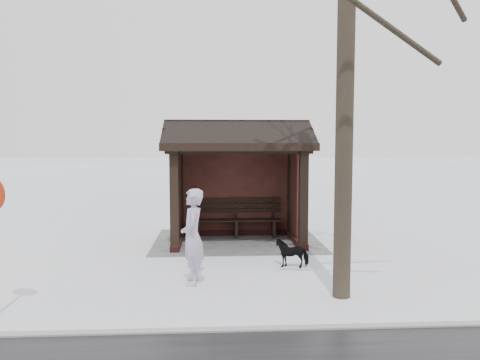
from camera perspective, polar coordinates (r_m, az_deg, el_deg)
name	(u,v)px	position (r m, az deg, el deg)	size (l,w,h in m)	color
ground	(237,243)	(11.93, -0.32, -7.64)	(120.00, 120.00, 0.00)	white
kerb	(259,330)	(6.68, 2.31, -17.79)	(120.00, 0.15, 0.06)	gray
trampled_patch	(237,241)	(12.12, -0.37, -7.40)	(4.20, 3.20, 0.02)	gray
bus_shelter	(237,157)	(11.81, -0.36, 2.84)	(3.60, 2.40, 3.09)	#3A1615
pedestrian	(192,237)	(8.47, -5.81, -6.88)	(0.63, 0.41, 1.72)	#ACA2BE
dog	(292,253)	(9.74, 6.37, -8.81)	(0.31, 0.67, 0.57)	black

